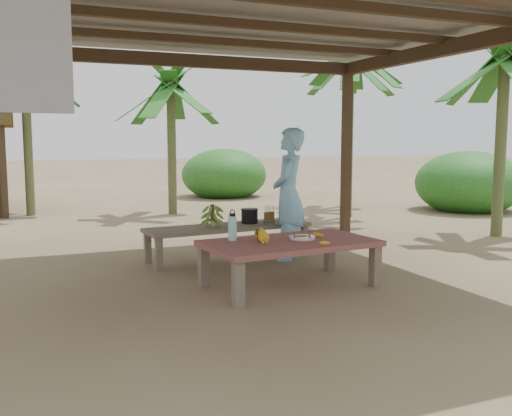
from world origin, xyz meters
name	(u,v)px	position (x,y,z in m)	size (l,w,h in m)	color
ground	(237,280)	(0.00, 0.00, 0.00)	(80.00, 80.00, 0.00)	brown
pavilion	(235,25)	(-0.01, -0.01, 2.78)	(6.60, 5.60, 2.95)	black
work_table	(290,247)	(0.44, -0.46, 0.43)	(1.89, 1.17, 0.50)	brown
bench	(229,229)	(0.31, 1.13, 0.39)	(2.25, 0.80, 0.45)	brown
ripe_banana_bunch	(257,235)	(0.08, -0.40, 0.58)	(0.26, 0.22, 0.15)	yellow
plate	(302,238)	(0.60, -0.43, 0.52)	(0.29, 0.29, 0.04)	white
loose_banana_front	(325,243)	(0.65, -0.84, 0.52)	(0.04, 0.15, 0.04)	yellow
loose_banana_side	(318,235)	(0.83, -0.36, 0.52)	(0.04, 0.14, 0.04)	yellow
water_flask	(232,227)	(-0.12, -0.21, 0.64)	(0.09, 0.09, 0.33)	#42CFCF
green_banana_stalk	(212,215)	(0.08, 1.10, 0.60)	(0.27, 0.27, 0.30)	#598C2D
cooking_pot	(250,216)	(0.64, 1.20, 0.54)	(0.22, 0.22, 0.19)	black
skewer_rack	(269,214)	(0.89, 1.13, 0.57)	(0.18, 0.08, 0.24)	#A57F47
woman	(289,194)	(1.03, 0.82, 0.86)	(0.63, 0.41, 1.72)	#76B7E0
banana_plant_ne	(350,63)	(3.90, 4.02, 3.06)	(1.80, 1.80, 3.57)	#596638
banana_plant_n	(171,96)	(0.76, 5.87, 2.45)	(1.80, 1.80, 2.93)	#596638
banana_plant_nw	(25,79)	(-2.03, 6.80, 2.79)	(1.80, 1.80, 3.28)	#596638
banana_plant_e	(504,73)	(4.96, 1.15, 2.62)	(1.80, 1.80, 3.10)	#596638
banana_plant_far	(349,71)	(4.93, 5.74, 3.14)	(1.80, 1.80, 3.64)	#596638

